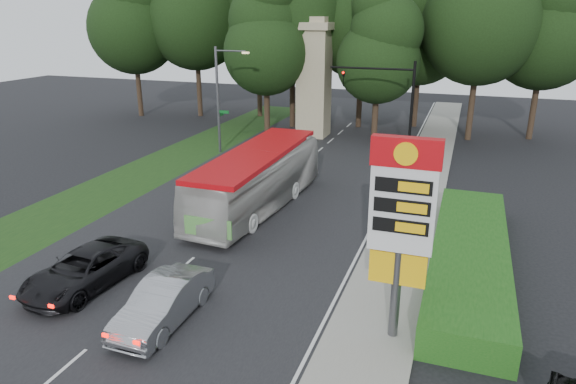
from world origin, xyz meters
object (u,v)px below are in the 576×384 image
(gas_station_pylon, at_px, (402,214))
(sedan_silver, at_px, (163,302))
(traffic_signal_mast, at_px, (394,97))
(suv_charcoal, at_px, (85,269))
(monument, at_px, (314,77))
(transit_bus, at_px, (257,180))
(streetlight_signs, at_px, (220,95))

(gas_station_pylon, relative_size, sedan_silver, 1.47)
(traffic_signal_mast, height_order, suv_charcoal, traffic_signal_mast)
(monument, relative_size, sedan_silver, 2.16)
(traffic_signal_mast, height_order, monument, monument)
(traffic_signal_mast, distance_m, transit_bus, 13.82)
(sedan_silver, bearing_deg, traffic_signal_mast, 79.98)
(traffic_signal_mast, bearing_deg, monument, 142.00)
(streetlight_signs, height_order, monument, monument)
(gas_station_pylon, bearing_deg, sedan_silver, -167.43)
(transit_bus, bearing_deg, gas_station_pylon, -43.23)
(traffic_signal_mast, bearing_deg, suv_charcoal, -110.59)
(transit_bus, height_order, sedan_silver, transit_bus)
(traffic_signal_mast, relative_size, suv_charcoal, 1.36)
(traffic_signal_mast, xyz_separation_m, suv_charcoal, (-8.48, -22.58, -3.94))
(streetlight_signs, height_order, transit_bus, streetlight_signs)
(gas_station_pylon, height_order, suv_charcoal, gas_station_pylon)
(monument, xyz_separation_m, sedan_silver, (3.50, -29.72, -4.34))
(monument, xyz_separation_m, transit_bus, (2.32, -18.38, -3.46))
(suv_charcoal, bearing_deg, monument, 93.58)
(streetlight_signs, bearing_deg, gas_station_pylon, -51.04)
(gas_station_pylon, bearing_deg, monument, 111.80)
(gas_station_pylon, distance_m, suv_charcoal, 12.57)
(gas_station_pylon, distance_m, streetlight_signs, 25.74)
(streetlight_signs, bearing_deg, transit_bus, -54.88)
(monument, bearing_deg, transit_bus, -82.82)
(monument, bearing_deg, sedan_silver, -83.28)
(transit_bus, relative_size, suv_charcoal, 2.23)
(streetlight_signs, bearing_deg, traffic_signal_mast, 8.92)
(suv_charcoal, bearing_deg, traffic_signal_mast, 74.60)
(transit_bus, xyz_separation_m, suv_charcoal, (-3.12, -10.20, -0.91))
(gas_station_pylon, bearing_deg, suv_charcoal, -177.25)
(streetlight_signs, relative_size, sedan_silver, 1.72)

